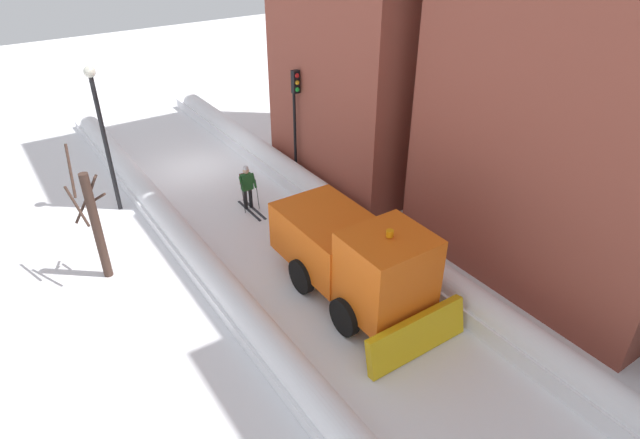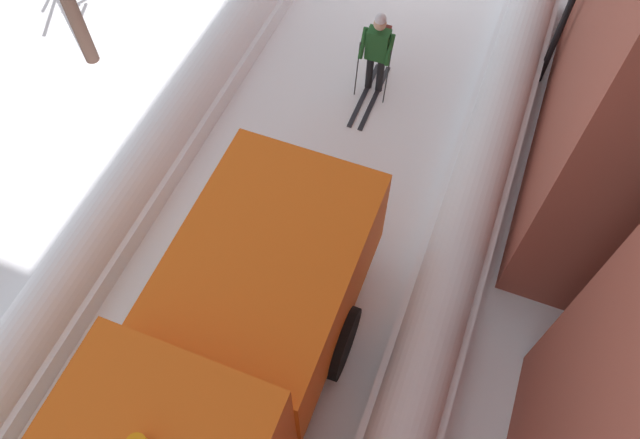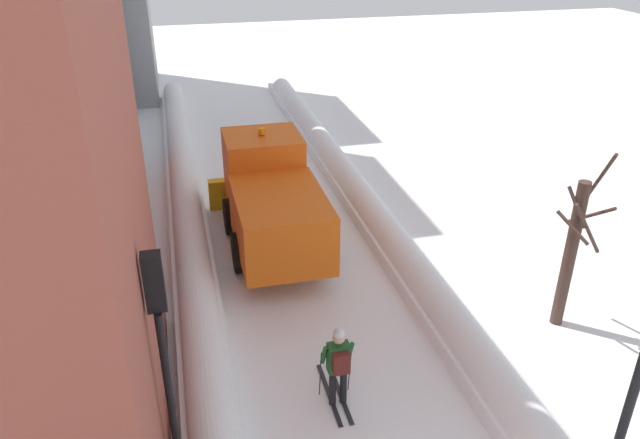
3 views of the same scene
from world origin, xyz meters
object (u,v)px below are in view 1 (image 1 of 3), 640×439
Objects in this scene: street_lamp at (101,124)px; traffic_light_pole at (295,104)px; skier at (247,185)px; bare_tree_near at (95,223)px; plow_truck at (355,257)px.

traffic_light_pole is at bearing 169.19° from street_lamp.
skier is 0.33× the size of street_lamp.
bare_tree_near reaches higher than skier.
skier is at bearing -88.79° from plow_truck.
traffic_light_pole is (-3.06, -1.34, 2.20)m from skier.
skier is 4.00m from traffic_light_pole.
plow_truck is 6.60m from skier.
plow_truck is 10.45m from street_lamp.
street_lamp is 4.59m from bare_tree_near.
skier is (0.14, -6.58, -0.48)m from plow_truck.
street_lamp is (4.17, -2.72, 2.47)m from skier.
bare_tree_near is at bearing 68.91° from street_lamp.
plow_truck is at bearing 69.76° from traffic_light_pole.
street_lamp is (7.23, -1.38, 0.28)m from traffic_light_pole.
plow_truck is 1.31× the size of traffic_light_pole.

